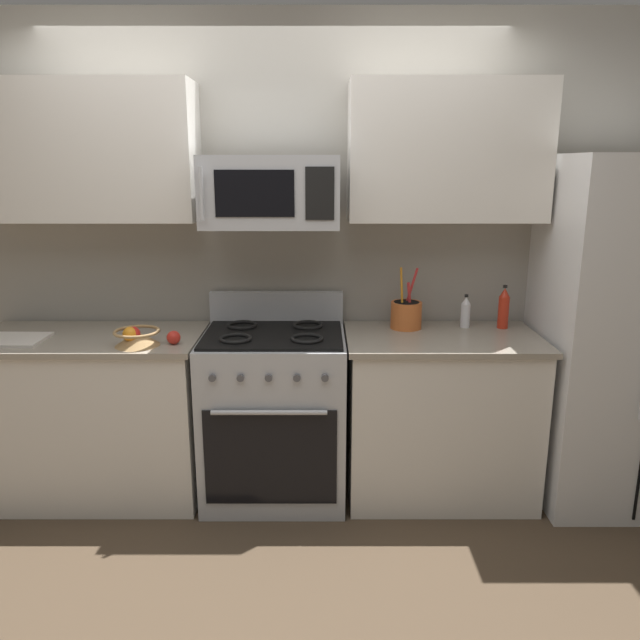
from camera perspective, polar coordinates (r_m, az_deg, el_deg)
The scene contains 15 objects.
ground_plane at distance 3.09m, azimuth -4.91°, elevation -21.51°, with size 16.00×16.00×0.00m, color #473828.
wall_back at distance 3.60m, azimuth -3.91°, elevation 6.21°, with size 8.00×0.10×2.60m, color #9E998E.
counter_left at distance 3.66m, azimuth -20.02°, elevation -8.23°, with size 1.21×0.64×0.91m.
range_oven at distance 3.45m, azimuth -4.12°, elevation -8.47°, with size 0.76×0.68×1.09m.
counter_right at distance 3.50m, azimuth 11.03°, elevation -8.61°, with size 1.03×0.64×0.91m.
refrigerator at distance 3.64m, azimuth 26.06°, elevation -1.18°, with size 0.80×0.75×1.85m.
microwave at distance 3.21m, azimuth -4.46°, elevation 11.72°, with size 0.69×0.44×0.36m.
upper_cabinets_left at distance 3.57m, azimuth -21.11°, elevation 14.26°, with size 1.20×0.34×0.71m.
upper_cabinets_right at distance 3.40m, azimuth 11.71°, elevation 14.94°, with size 1.02×0.34×0.71m.
utensil_crock at distance 3.46m, azimuth 8.04°, elevation 0.56°, with size 0.17×0.17×0.34m.
fruit_basket at distance 3.24m, azimuth -16.50°, elevation -1.48°, with size 0.23×0.23×0.10m.
apple_loose at distance 3.22m, azimuth -13.25°, elevation -1.57°, with size 0.07×0.07×0.07m, color red.
cutting_board at distance 3.58m, azimuth -26.78°, elevation -1.61°, with size 0.38×0.26×0.02m, color silver.
bottle_vinegar at distance 3.54m, azimuth 13.36°, elevation 0.68°, with size 0.05×0.05×0.19m.
bottle_hot_sauce at distance 3.57m, azimuth 16.66°, elevation 1.02°, with size 0.06×0.06×0.24m.
Camera 1 is at (0.25, -2.50, 1.80)m, focal length 34.71 mm.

